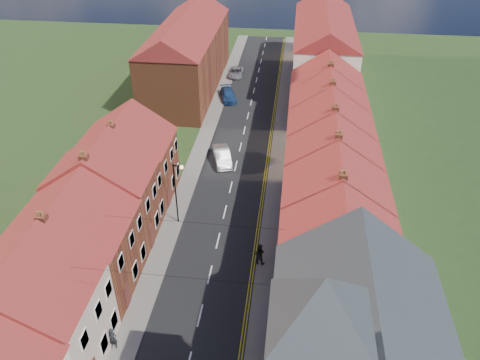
{
  "coord_description": "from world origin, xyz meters",
  "views": [
    {
      "loc": [
        5.47,
        -11.56,
        26.57
      ],
      "look_at": [
        1.37,
        22.26,
        3.5
      ],
      "focal_mm": 35.0,
      "sensor_mm": 36.0,
      "label": 1
    }
  ],
  "objects_px": {
    "lamppost": "(176,190)",
    "pedestrian_left_b": "(113,339)",
    "car_mid": "(222,156)",
    "car_distant": "(236,73)",
    "pedestrian_right": "(259,254)",
    "car_far": "(228,95)"
  },
  "relations": [
    {
      "from": "lamppost",
      "to": "pedestrian_left_b",
      "type": "relative_size",
      "value": 3.55
    },
    {
      "from": "car_far",
      "to": "pedestrian_right",
      "type": "relative_size",
      "value": 2.38
    },
    {
      "from": "pedestrian_right",
      "to": "car_distant",
      "type": "bearing_deg",
      "value": -69.92
    },
    {
      "from": "lamppost",
      "to": "car_mid",
      "type": "height_order",
      "value": "lamppost"
    },
    {
      "from": "lamppost",
      "to": "pedestrian_right",
      "type": "bearing_deg",
      "value": -29.92
    },
    {
      "from": "car_mid",
      "to": "pedestrian_left_b",
      "type": "relative_size",
      "value": 2.64
    },
    {
      "from": "lamppost",
      "to": "pedestrian_left_b",
      "type": "bearing_deg",
      "value": -95.53
    },
    {
      "from": "lamppost",
      "to": "car_far",
      "type": "bearing_deg",
      "value": 88.68
    },
    {
      "from": "lamppost",
      "to": "car_mid",
      "type": "relative_size",
      "value": 1.35
    },
    {
      "from": "lamppost",
      "to": "pedestrian_left_b",
      "type": "height_order",
      "value": "lamppost"
    },
    {
      "from": "car_mid",
      "to": "pedestrian_right",
      "type": "relative_size",
      "value": 2.35
    },
    {
      "from": "car_far",
      "to": "pedestrian_left_b",
      "type": "bearing_deg",
      "value": -110.32
    },
    {
      "from": "car_distant",
      "to": "lamppost",
      "type": "bearing_deg",
      "value": -91.26
    },
    {
      "from": "car_mid",
      "to": "car_far",
      "type": "xyz_separation_m",
      "value": [
        -1.66,
        16.01,
        -0.08
      ]
    },
    {
      "from": "car_distant",
      "to": "pedestrian_right",
      "type": "distance_m",
      "value": 40.0
    },
    {
      "from": "car_far",
      "to": "pedestrian_left_b",
      "type": "height_order",
      "value": "pedestrian_left_b"
    },
    {
      "from": "car_mid",
      "to": "car_distant",
      "type": "relative_size",
      "value": 1.05
    },
    {
      "from": "car_distant",
      "to": "pedestrian_right",
      "type": "relative_size",
      "value": 2.22
    },
    {
      "from": "car_distant",
      "to": "pedestrian_right",
      "type": "height_order",
      "value": "pedestrian_right"
    },
    {
      "from": "pedestrian_right",
      "to": "car_far",
      "type": "bearing_deg",
      "value": -67.28
    },
    {
      "from": "lamppost",
      "to": "car_mid",
      "type": "bearing_deg",
      "value": 77.89
    },
    {
      "from": "lamppost",
      "to": "car_mid",
      "type": "xyz_separation_m",
      "value": [
        2.27,
        10.6,
        -2.8
      ]
    }
  ]
}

